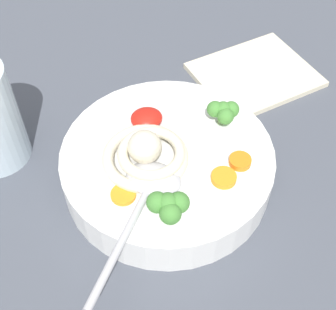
# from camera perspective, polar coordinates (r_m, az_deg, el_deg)

# --- Properties ---
(table_slab) EXTENTS (1.20, 1.20, 0.03)m
(table_slab) POSITION_cam_1_polar(r_m,az_deg,el_deg) (0.57, 3.37, -3.31)
(table_slab) COLOR #474C56
(table_slab) RESTS_ON ground
(soup_bowl) EXTENTS (0.24, 0.24, 0.05)m
(soup_bowl) POSITION_cam_1_polar(r_m,az_deg,el_deg) (0.53, -0.00, -1.60)
(soup_bowl) COLOR white
(soup_bowl) RESTS_ON table_slab
(noodle_pile) EXTENTS (0.10, 0.10, 0.04)m
(noodle_pile) POSITION_cam_1_polar(r_m,az_deg,el_deg) (0.49, -2.65, 0.15)
(noodle_pile) COLOR beige
(noodle_pile) RESTS_ON soup_bowl
(soup_spoon) EXTENTS (0.12, 0.16, 0.02)m
(soup_spoon) POSITION_cam_1_polar(r_m,az_deg,el_deg) (0.47, -2.46, -4.26)
(soup_spoon) COLOR #B7B7BC
(soup_spoon) RESTS_ON soup_bowl
(chili_sauce_dollop) EXTENTS (0.04, 0.03, 0.02)m
(chili_sauce_dollop) POSITION_cam_1_polar(r_m,az_deg,el_deg) (0.54, -2.68, 4.60)
(chili_sauce_dollop) COLOR red
(chili_sauce_dollop) RESTS_ON soup_bowl
(broccoli_floret_beside_noodles) EXTENTS (0.04, 0.04, 0.03)m
(broccoli_floret_beside_noodles) POSITION_cam_1_polar(r_m,az_deg,el_deg) (0.44, 0.07, -6.31)
(broccoli_floret_beside_noodles) COLOR #7A9E60
(broccoli_floret_beside_noodles) RESTS_ON soup_bowl
(broccoli_floret_center) EXTENTS (0.04, 0.03, 0.03)m
(broccoli_floret_center) POSITION_cam_1_polar(r_m,az_deg,el_deg) (0.53, 6.92, 5.41)
(broccoli_floret_center) COLOR #7A9E60
(broccoli_floret_center) RESTS_ON soup_bowl
(carrot_slice_left) EXTENTS (0.02, 0.02, 0.01)m
(carrot_slice_left) POSITION_cam_1_polar(r_m,az_deg,el_deg) (0.51, 8.94, -0.76)
(carrot_slice_left) COLOR orange
(carrot_slice_left) RESTS_ON soup_bowl
(carrot_slice_beside_chili) EXTENTS (0.03, 0.03, 0.00)m
(carrot_slice_beside_chili) POSITION_cam_1_polar(r_m,az_deg,el_deg) (0.48, -5.57, -4.91)
(carrot_slice_beside_chili) COLOR orange
(carrot_slice_beside_chili) RESTS_ON soup_bowl
(carrot_slice_far) EXTENTS (0.03, 0.03, 0.01)m
(carrot_slice_far) POSITION_cam_1_polar(r_m,az_deg,el_deg) (0.49, 6.93, -2.81)
(carrot_slice_far) COLOR orange
(carrot_slice_far) RESTS_ON soup_bowl
(folded_napkin) EXTENTS (0.19, 0.17, 0.01)m
(folded_napkin) POSITION_cam_1_polar(r_m,az_deg,el_deg) (0.68, 10.70, 9.76)
(folded_napkin) COLOR beige
(folded_napkin) RESTS_ON table_slab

